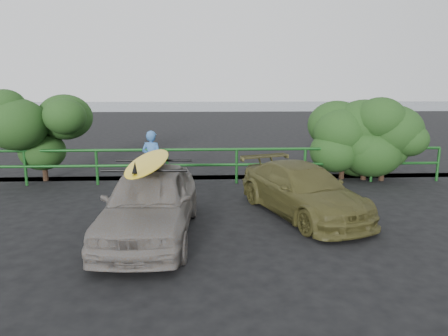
# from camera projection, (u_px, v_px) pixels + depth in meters

# --- Properties ---
(ground) EXTENTS (80.00, 80.00, 0.00)m
(ground) POSITION_uv_depth(u_px,v_px,m) (200.00, 254.00, 6.72)
(ground) COLOR black
(ocean) EXTENTS (200.00, 200.00, 0.00)m
(ocean) POSITION_uv_depth(u_px,v_px,m) (204.00, 104.00, 65.46)
(ocean) COLOR #505862
(ocean) RESTS_ON ground
(guardrail) EXTENTS (14.00, 0.08, 1.04)m
(guardrail) POSITION_uv_depth(u_px,v_px,m) (202.00, 166.00, 11.51)
(guardrail) COLOR #154B19
(guardrail) RESTS_ON ground
(shrub_left) EXTENTS (3.20, 2.40, 2.56)m
(shrub_left) POSITION_uv_depth(u_px,v_px,m) (36.00, 139.00, 11.53)
(shrub_left) COLOR #214519
(shrub_left) RESTS_ON ground
(shrub_right) EXTENTS (3.20, 2.40, 2.26)m
(shrub_right) POSITION_uv_depth(u_px,v_px,m) (367.00, 142.00, 12.11)
(shrub_right) COLOR #214519
(shrub_right) RESTS_ON ground
(sedan) EXTENTS (1.73, 3.95, 1.33)m
(sedan) POSITION_uv_depth(u_px,v_px,m) (151.00, 201.00, 7.44)
(sedan) COLOR slate
(sedan) RESTS_ON ground
(olive_vehicle) EXTENTS (2.71, 4.06, 1.09)m
(olive_vehicle) POSITION_uv_depth(u_px,v_px,m) (302.00, 190.00, 8.72)
(olive_vehicle) COLOR #484520
(olive_vehicle) RESTS_ON ground
(man) EXTENTS (0.68, 0.55, 1.60)m
(man) POSITION_uv_depth(u_px,v_px,m) (152.00, 160.00, 10.96)
(man) COLOR #3869AA
(man) RESTS_ON ground
(roof_rack) EXTENTS (1.52, 1.10, 0.05)m
(roof_rack) POSITION_uv_depth(u_px,v_px,m) (149.00, 165.00, 7.30)
(roof_rack) COLOR black
(roof_rack) RESTS_ON sedan
(surfboard) EXTENTS (0.72, 2.92, 0.09)m
(surfboard) POSITION_uv_depth(u_px,v_px,m) (149.00, 162.00, 7.29)
(surfboard) COLOR yellow
(surfboard) RESTS_ON roof_rack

